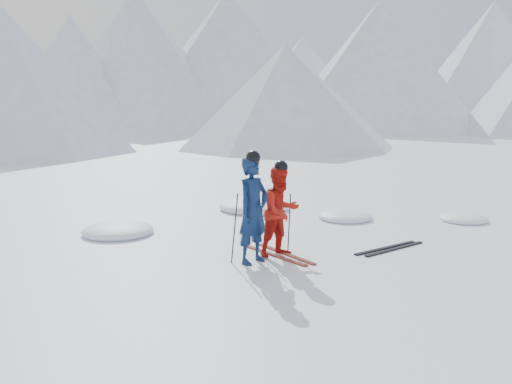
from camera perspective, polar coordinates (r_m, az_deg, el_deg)
ground at (r=11.86m, az=9.96°, el=-4.73°), size 160.00×160.00×0.00m
mountain_range at (r=46.05m, az=-14.93°, el=13.85°), size 106.15×62.94×15.53m
skier_blue at (r=9.67m, az=-0.29°, el=-1.94°), size 0.81×0.67×1.92m
skier_red at (r=10.14m, az=2.63°, el=-2.06°), size 0.88×0.71×1.70m
pole_blue_left at (r=9.71m, az=-2.27°, el=-3.83°), size 0.13×0.09×1.28m
pole_blue_right at (r=10.07m, az=0.19°, el=-3.35°), size 0.13×0.08×1.28m
pole_red_left at (r=10.25m, az=0.44°, el=-3.55°), size 0.11×0.09×1.13m
pole_red_right at (r=10.49m, az=3.51°, el=-3.27°), size 0.11×0.08×1.13m
ski_worn_left at (r=10.28m, az=2.03°, el=-6.70°), size 0.29×1.70×0.03m
ski_worn_right at (r=10.41m, az=3.14°, el=-6.50°), size 0.18×1.70×0.03m
ski_loose_a at (r=11.10m, az=13.48°, el=-5.74°), size 1.70×0.22×0.03m
ski_loose_b at (r=11.07m, az=14.40°, el=-5.82°), size 1.70×0.28×0.03m
snow_lumps at (r=13.65m, az=0.23°, el=-2.73°), size 9.00×5.44×0.42m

